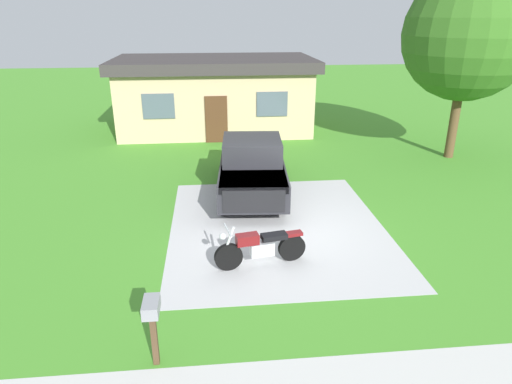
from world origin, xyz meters
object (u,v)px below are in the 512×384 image
(motorcycle, at_px, (260,247))
(mailbox, at_px, (152,316))
(pickup_truck, at_px, (252,163))
(neighbor_house, at_px, (215,94))
(shade_tree, at_px, (468,35))

(motorcycle, relative_size, mailbox, 1.74)
(pickup_truck, xyz_separation_m, neighbor_house, (-1.05, 8.64, 0.84))
(mailbox, relative_size, neighbor_house, 0.13)
(motorcycle, height_order, shade_tree, shade_tree)
(motorcycle, height_order, mailbox, mailbox)
(motorcycle, relative_size, neighbor_house, 0.23)
(shade_tree, bearing_deg, motorcycle, -138.23)
(neighbor_house, bearing_deg, shade_tree, -31.11)
(mailbox, bearing_deg, motorcycle, 55.29)
(shade_tree, bearing_deg, mailbox, -134.98)
(pickup_truck, height_order, neighbor_house, neighbor_house)
(pickup_truck, bearing_deg, shade_tree, 19.27)
(mailbox, bearing_deg, shade_tree, 45.02)
(motorcycle, bearing_deg, neighbor_house, 93.45)
(motorcycle, bearing_deg, mailbox, -124.71)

